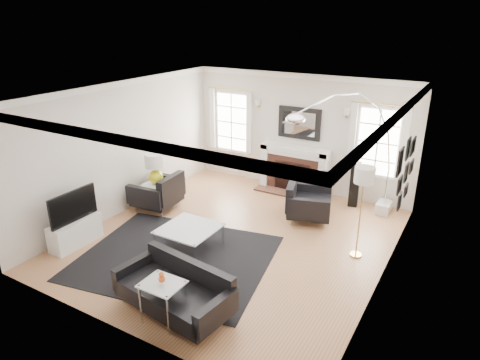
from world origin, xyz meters
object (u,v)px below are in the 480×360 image
Objects in this scene: armchair_left at (159,193)px; coffee_table at (189,229)px; sofa at (176,291)px; gourd_lamp at (155,167)px; armchair_right at (306,203)px; fireplace at (294,170)px; arc_floor_lamp at (344,150)px.

armchair_left is 1.94m from coffee_table.
gourd_lamp is (-2.56, 2.57, 0.66)m from sofa.
coffee_table is at bearing -121.62° from armchair_right.
sofa is at bearing -45.88° from armchair_left.
coffee_table is at bearing -33.74° from armchair_left.
arc_floor_lamp is at bearing -30.40° from fireplace.
fireplace is 1.59m from armchair_right.
gourd_lamp is at bearing -131.73° from fireplace.
arc_floor_lamp is at bearing 42.46° from armchair_right.
armchair_right is at bearing -56.94° from fireplace.
arc_floor_lamp is (3.60, 1.64, 0.50)m from gourd_lamp.
coffee_table is (1.62, -1.08, 0.02)m from armchair_left.
arc_floor_lamp is at bearing 54.90° from coffee_table.
fireplace is 1.75× the size of coffee_table.
sofa is 1.73× the size of armchair_left.
coffee_table is (-0.87, 1.49, 0.09)m from sofa.
armchair_right is 1.74× the size of gourd_lamp.
gourd_lamp is 3.99m from arc_floor_lamp.
armchair_left is (-2.13, -2.47, -0.16)m from fireplace.
sofa is at bearing -45.16° from gourd_lamp.
armchair_right is (2.99, 1.15, -0.01)m from armchair_left.
sofa is 2.70× the size of gourd_lamp.
armchair_left is at bearing -130.77° from fireplace.
gourd_lamp reaches higher than armchair_left.
arc_floor_lamp is at bearing 25.01° from armchair_left.
arc_floor_lamp reaches higher than armchair_left.
armchair_left is 1.11× the size of coffee_table.
fireplace reaches higher than armchair_right.
coffee_table is 1.41× the size of gourd_lamp.
armchair_left is at bearing -4.61° from gourd_lamp.
fireplace is at bearing 48.27° from gourd_lamp.
armchair_left reaches higher than armchair_right.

